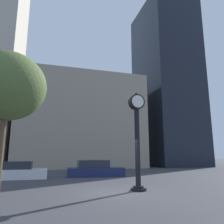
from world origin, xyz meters
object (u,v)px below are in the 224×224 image
Objects in this scene: car_white at (18,172)px; bare_tree at (7,87)px; car_navy at (95,170)px; street_clock at (137,134)px.

car_white is 0.68× the size of bare_tree.
car_navy is at bearing 57.07° from bare_tree.
street_clock reaches higher than car_white.
street_clock is 8.41m from car_navy.
street_clock is 0.83× the size of bare_tree.
car_navy is 11.24m from bare_tree.
bare_tree is (0.26, -8.43, 4.03)m from car_white.
car_navy is (-0.50, 8.10, -2.22)m from street_clock.
street_clock is 1.07× the size of car_navy.
car_white is at bearing -175.01° from car_navy.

